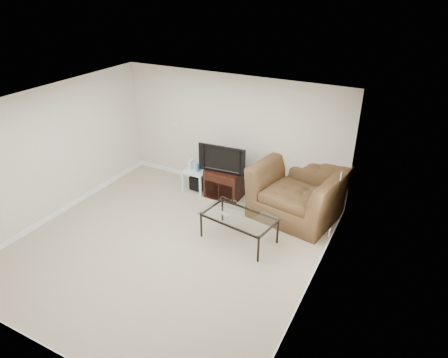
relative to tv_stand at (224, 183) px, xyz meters
The scene contains 18 objects.
floor 2.07m from the tv_stand, 91.85° to the right, with size 5.00×5.00×0.00m, color tan.
ceiling 3.00m from the tv_stand, 91.85° to the right, with size 5.00×5.00×0.00m, color white.
wall_back 1.05m from the tv_stand, 98.38° to the left, with size 5.00×0.02×2.50m, color silver.
wall_left 3.42m from the tv_stand, 141.38° to the right, with size 0.02×5.00×2.50m, color silver.
wall_right 3.32m from the tv_stand, 40.11° to the right, with size 0.02×5.00×2.50m, color silver.
plate_back 1.80m from the tv_stand, 163.37° to the left, with size 0.12×0.02×0.12m, color white.
plate_right_switch 2.64m from the tv_stand, 10.53° to the right, with size 0.02×0.09×0.13m, color white.
plate_right_outlet 2.54m from the tv_stand, 17.21° to the right, with size 0.02×0.08×0.12m, color white.
tv_stand is the anchor object (origin of this frame).
dvd_player 0.21m from the tv_stand, 90.65° to the right, with size 0.41×0.28×0.06m, color black.
television 0.60m from the tv_stand, 90.65° to the right, with size 0.94×0.19×0.58m, color black.
side_table 0.68m from the tv_stand, behind, with size 0.49×0.49×0.47m, color #C8E3F6, non-canonical shape.
subwoofer 0.66m from the tv_stand, behind, with size 0.30×0.30×0.30m, color black.
game_console 0.84m from the tv_stand, behind, with size 0.05×0.16×0.22m, color white.
game_case 0.67m from the tv_stand, behind, with size 0.05×0.14×0.19m, color #337FCC.
recliner 1.63m from the tv_stand, ahead, with size 1.59×1.03×1.39m, color brown.
coffee_table 1.59m from the tv_stand, 53.22° to the right, with size 1.29×0.73×0.50m, color black, non-canonical shape.
remote 1.56m from the tv_stand, 62.67° to the right, with size 0.20×0.06×0.02m, color #B2B2B7.
Camera 1 is at (3.49, -4.53, 4.23)m, focal length 32.00 mm.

